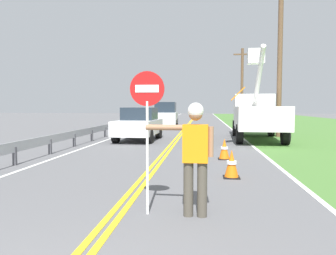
{
  "coord_description": "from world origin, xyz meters",
  "views": [
    {
      "loc": [
        1.4,
        -1.37,
        1.77
      ],
      "look_at": [
        0.47,
        7.33,
        1.2
      ],
      "focal_mm": 35.12,
      "sensor_mm": 36.0,
      "label": 1
    }
  ],
  "objects_px": {
    "utility_pole_mid": "(242,84)",
    "oncoming_sedan_nearest": "(139,124)",
    "stop_sign_paddle": "(147,110)",
    "flagger_worker": "(195,152)",
    "traffic_cone_lead": "(232,164)",
    "oncoming_suv_second": "(166,115)",
    "utility_pole_near": "(280,57)",
    "utility_bucket_truck": "(257,113)",
    "traffic_cone_mid": "(224,149)"
  },
  "relations": [
    {
      "from": "utility_pole_mid",
      "to": "oncoming_sedan_nearest",
      "type": "bearing_deg",
      "value": -111.89
    },
    {
      "from": "oncoming_sedan_nearest",
      "to": "utility_pole_mid",
      "type": "distance_m",
      "value": 19.75
    },
    {
      "from": "stop_sign_paddle",
      "to": "flagger_worker",
      "type": "bearing_deg",
      "value": -2.05
    },
    {
      "from": "traffic_cone_lead",
      "to": "oncoming_suv_second",
      "type": "bearing_deg",
      "value": 101.25
    },
    {
      "from": "stop_sign_paddle",
      "to": "utility_pole_near",
      "type": "height_order",
      "value": "utility_pole_near"
    },
    {
      "from": "utility_pole_near",
      "to": "utility_pole_mid",
      "type": "distance_m",
      "value": 15.27
    },
    {
      "from": "oncoming_sedan_nearest",
      "to": "utility_pole_near",
      "type": "bearing_deg",
      "value": 20.35
    },
    {
      "from": "flagger_worker",
      "to": "oncoming_sedan_nearest",
      "type": "distance_m",
      "value": 11.87
    },
    {
      "from": "flagger_worker",
      "to": "utility_bucket_truck",
      "type": "relative_size",
      "value": 0.26
    },
    {
      "from": "utility_pole_near",
      "to": "traffic_cone_mid",
      "type": "relative_size",
      "value": 12.47
    },
    {
      "from": "stop_sign_paddle",
      "to": "traffic_cone_mid",
      "type": "height_order",
      "value": "stop_sign_paddle"
    },
    {
      "from": "flagger_worker",
      "to": "traffic_cone_lead",
      "type": "distance_m",
      "value": 3.14
    },
    {
      "from": "utility_bucket_truck",
      "to": "oncoming_suv_second",
      "type": "relative_size",
      "value": 1.48
    },
    {
      "from": "flagger_worker",
      "to": "utility_pole_mid",
      "type": "xyz_separation_m",
      "value": [
        4.1,
        29.52,
        2.98
      ]
    },
    {
      "from": "stop_sign_paddle",
      "to": "oncoming_suv_second",
      "type": "relative_size",
      "value": 0.5
    },
    {
      "from": "traffic_cone_lead",
      "to": "utility_pole_mid",
      "type": "bearing_deg",
      "value": 82.99
    },
    {
      "from": "oncoming_sedan_nearest",
      "to": "utility_pole_mid",
      "type": "height_order",
      "value": "utility_pole_mid"
    },
    {
      "from": "stop_sign_paddle",
      "to": "oncoming_suv_second",
      "type": "distance_m",
      "value": 22.2
    },
    {
      "from": "flagger_worker",
      "to": "utility_pole_near",
      "type": "distance_m",
      "value": 15.34
    },
    {
      "from": "traffic_cone_mid",
      "to": "oncoming_sedan_nearest",
      "type": "bearing_deg",
      "value": 125.32
    },
    {
      "from": "flagger_worker",
      "to": "oncoming_sedan_nearest",
      "type": "xyz_separation_m",
      "value": [
        -3.17,
        11.43,
        -0.21
      ]
    },
    {
      "from": "utility_bucket_truck",
      "to": "stop_sign_paddle",
      "type": "bearing_deg",
      "value": -106.29
    },
    {
      "from": "utility_bucket_truck",
      "to": "utility_pole_mid",
      "type": "distance_m",
      "value": 16.86
    },
    {
      "from": "oncoming_suv_second",
      "to": "utility_pole_near",
      "type": "bearing_deg",
      "value": -46.57
    },
    {
      "from": "flagger_worker",
      "to": "stop_sign_paddle",
      "type": "height_order",
      "value": "stop_sign_paddle"
    },
    {
      "from": "oncoming_sedan_nearest",
      "to": "oncoming_suv_second",
      "type": "relative_size",
      "value": 0.89
    },
    {
      "from": "stop_sign_paddle",
      "to": "utility_pole_near",
      "type": "relative_size",
      "value": 0.27
    },
    {
      "from": "oncoming_suv_second",
      "to": "oncoming_sedan_nearest",
      "type": "bearing_deg",
      "value": -91.01
    },
    {
      "from": "flagger_worker",
      "to": "traffic_cone_mid",
      "type": "height_order",
      "value": "flagger_worker"
    },
    {
      "from": "flagger_worker",
      "to": "oncoming_suv_second",
      "type": "relative_size",
      "value": 0.39
    },
    {
      "from": "stop_sign_paddle",
      "to": "traffic_cone_lead",
      "type": "height_order",
      "value": "stop_sign_paddle"
    },
    {
      "from": "oncoming_suv_second",
      "to": "utility_pole_mid",
      "type": "relative_size",
      "value": 0.61
    },
    {
      "from": "oncoming_suv_second",
      "to": "stop_sign_paddle",
      "type": "bearing_deg",
      "value": -84.29
    },
    {
      "from": "utility_bucket_truck",
      "to": "traffic_cone_mid",
      "type": "relative_size",
      "value": 9.87
    },
    {
      "from": "stop_sign_paddle",
      "to": "oncoming_suv_second",
      "type": "xyz_separation_m",
      "value": [
        -2.21,
        22.08,
        -0.65
      ]
    },
    {
      "from": "traffic_cone_lead",
      "to": "oncoming_sedan_nearest",
      "type": "bearing_deg",
      "value": 115.23
    },
    {
      "from": "flagger_worker",
      "to": "traffic_cone_lead",
      "type": "relative_size",
      "value": 2.61
    },
    {
      "from": "oncoming_suv_second",
      "to": "traffic_cone_lead",
      "type": "xyz_separation_m",
      "value": [
        3.81,
        -19.17,
        -0.72
      ]
    },
    {
      "from": "oncoming_sedan_nearest",
      "to": "utility_pole_mid",
      "type": "relative_size",
      "value": 0.54
    },
    {
      "from": "utility_pole_near",
      "to": "traffic_cone_mid",
      "type": "height_order",
      "value": "utility_pole_near"
    },
    {
      "from": "utility_bucket_truck",
      "to": "traffic_cone_lead",
      "type": "bearing_deg",
      "value": -102.23
    },
    {
      "from": "traffic_cone_mid",
      "to": "traffic_cone_lead",
      "type": "bearing_deg",
      "value": -90.08
    },
    {
      "from": "utility_pole_near",
      "to": "utility_pole_mid",
      "type": "bearing_deg",
      "value": 91.31
    },
    {
      "from": "utility_bucket_truck",
      "to": "traffic_cone_mid",
      "type": "xyz_separation_m",
      "value": [
        -2.16,
        -7.12,
        -1.06
      ]
    },
    {
      "from": "traffic_cone_mid",
      "to": "flagger_worker",
      "type": "bearing_deg",
      "value": -98.26
    },
    {
      "from": "utility_bucket_truck",
      "to": "utility_pole_mid",
      "type": "relative_size",
      "value": 0.9
    },
    {
      "from": "stop_sign_paddle",
      "to": "traffic_cone_mid",
      "type": "bearing_deg",
      "value": 74.38
    },
    {
      "from": "utility_pole_near",
      "to": "traffic_cone_lead",
      "type": "relative_size",
      "value": 12.47
    },
    {
      "from": "flagger_worker",
      "to": "utility_pole_mid",
      "type": "bearing_deg",
      "value": 82.09
    },
    {
      "from": "oncoming_suv_second",
      "to": "utility_pole_near",
      "type": "relative_size",
      "value": 0.53
    }
  ]
}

